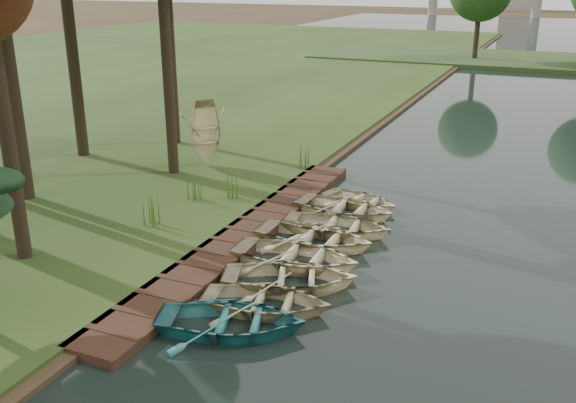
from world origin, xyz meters
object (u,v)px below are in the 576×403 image
at_px(rowboat_2, 290,275).
at_px(rowboat_1, 266,299).
at_px(boardwalk, 246,234).
at_px(stored_rowboat, 206,159).
at_px(rowboat_0, 231,318).

bearing_deg(rowboat_2, rowboat_1, 158.24).
distance_m(boardwalk, stored_rowboat, 7.91).
height_order(rowboat_0, rowboat_1, rowboat_0).
bearing_deg(rowboat_0, rowboat_1, -32.40).
height_order(rowboat_1, stored_rowboat, stored_rowboat).
distance_m(rowboat_1, stored_rowboat, 12.88).
bearing_deg(rowboat_0, boardwalk, 5.80).
height_order(boardwalk, rowboat_1, rowboat_1).
height_order(boardwalk, rowboat_2, rowboat_2).
xyz_separation_m(rowboat_2, stored_rowboat, (-7.84, 8.79, 0.16)).
xyz_separation_m(rowboat_1, rowboat_2, (0.04, 1.46, 0.04)).
xyz_separation_m(rowboat_0, rowboat_2, (0.38, 2.73, 0.01)).
distance_m(rowboat_0, rowboat_2, 2.76).
relative_size(rowboat_1, rowboat_2, 0.90).
distance_m(rowboat_0, stored_rowboat, 13.73).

